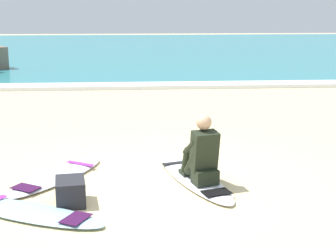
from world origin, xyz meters
The scene contains 8 objects.
ground_plane centered at (0.00, 0.00, 0.00)m, with size 80.00×80.00×0.00m, color beige.
sea centered at (0.00, 22.54, 0.05)m, with size 80.00×28.00×0.10m, color teal.
breaking_foam centered at (0.00, 8.84, 0.06)m, with size 80.00×0.90×0.11m, color white.
surfboard_main centered at (0.56, 0.32, 0.04)m, with size 1.16×2.32×0.08m.
surfer_seated centered at (0.64, 0.08, 0.44)m, with size 0.51×0.76×0.95m.
surfboard_spare_near centered at (-1.54, -0.77, 0.04)m, with size 2.06×1.41×0.08m.
surfboard_spare_far centered at (-1.40, 0.52, 0.04)m, with size 1.48×1.96×0.08m.
beach_bag centered at (-1.09, -0.45, 0.16)m, with size 0.36×0.48×0.32m, color #232328.
Camera 1 is at (-0.30, -6.49, 2.43)m, focal length 53.98 mm.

